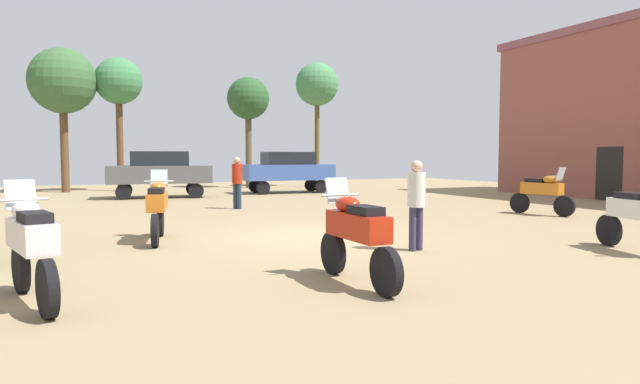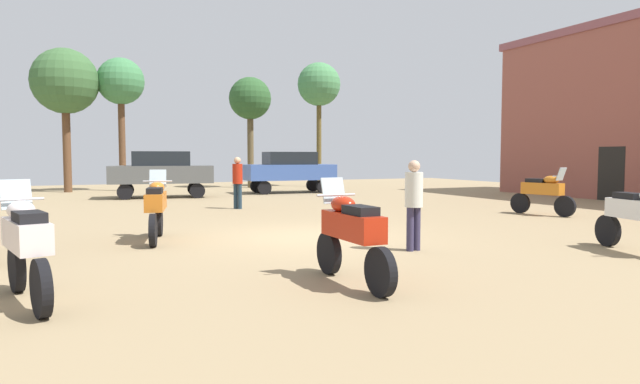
% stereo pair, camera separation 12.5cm
% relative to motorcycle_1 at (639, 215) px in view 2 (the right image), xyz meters
% --- Properties ---
extents(ground_plane, '(44.00, 52.00, 0.02)m').
position_rel_motorcycle_1_xyz_m(ground_plane, '(-4.82, 4.49, -0.73)').
color(ground_plane, '#947D5A').
extents(motorcycle_1, '(0.78, 2.19, 1.47)m').
position_rel_motorcycle_1_xyz_m(motorcycle_1, '(0.00, 0.00, 0.00)').
color(motorcycle_1, black).
rests_on(motorcycle_1, ground).
extents(motorcycle_4, '(0.74, 2.20, 1.50)m').
position_rel_motorcycle_1_xyz_m(motorcycle_4, '(-7.96, 5.21, 0.02)').
color(motorcycle_4, black).
rests_on(motorcycle_4, ground).
extents(motorcycle_5, '(0.75, 2.13, 1.50)m').
position_rel_motorcycle_1_xyz_m(motorcycle_5, '(-10.09, 0.75, 0.01)').
color(motorcycle_5, black).
rests_on(motorcycle_5, ground).
extents(motorcycle_9, '(0.62, 2.18, 1.48)m').
position_rel_motorcycle_1_xyz_m(motorcycle_9, '(-5.99, 0.02, 0.01)').
color(motorcycle_9, black).
rests_on(motorcycle_9, ground).
extents(motorcycle_10, '(0.76, 2.05, 1.47)m').
position_rel_motorcycle_1_xyz_m(motorcycle_10, '(3.53, 5.65, -0.01)').
color(motorcycle_10, black).
rests_on(motorcycle_10, ground).
extents(car_1, '(4.40, 2.06, 2.00)m').
position_rel_motorcycle_1_xyz_m(car_1, '(0.10, 18.25, 0.45)').
color(car_1, black).
rests_on(car_1, ground).
extents(car_2, '(4.49, 2.31, 2.00)m').
position_rel_motorcycle_1_xyz_m(car_2, '(-6.08, 17.62, 0.45)').
color(car_2, black).
rests_on(car_2, ground).
extents(person_1, '(0.39, 0.39, 1.73)m').
position_rel_motorcycle_1_xyz_m(person_1, '(-3.65, 1.96, 0.29)').
color(person_1, '#312D4A').
rests_on(person_1, ground).
extents(person_2, '(0.48, 0.48, 1.77)m').
position_rel_motorcycle_1_xyz_m(person_2, '(-4.44, 11.39, 0.31)').
color(person_2, '#1F3443').
rests_on(person_2, ground).
extents(tree_2, '(3.20, 3.20, 7.09)m').
position_rel_motorcycle_1_xyz_m(tree_2, '(-9.79, 23.26, 4.70)').
color(tree_2, brown).
rests_on(tree_2, ground).
extents(tree_3, '(2.52, 2.52, 7.25)m').
position_rel_motorcycle_1_xyz_m(tree_3, '(3.71, 22.79, 5.18)').
color(tree_3, brown).
rests_on(tree_3, ground).
extents(tree_5, '(2.37, 2.37, 6.24)m').
position_rel_motorcycle_1_xyz_m(tree_5, '(-0.33, 23.28, 4.22)').
color(tree_5, brown).
rests_on(tree_5, ground).
extents(tree_6, '(2.37, 2.37, 6.82)m').
position_rel_motorcycle_1_xyz_m(tree_6, '(-7.20, 23.32, 4.78)').
color(tree_6, brown).
rests_on(tree_6, ground).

